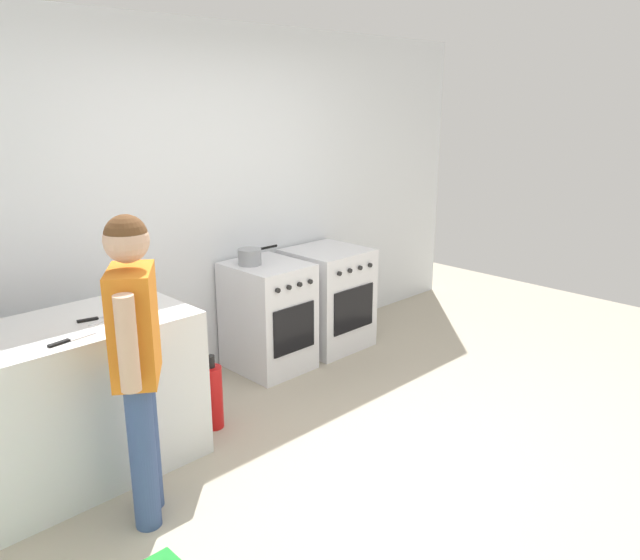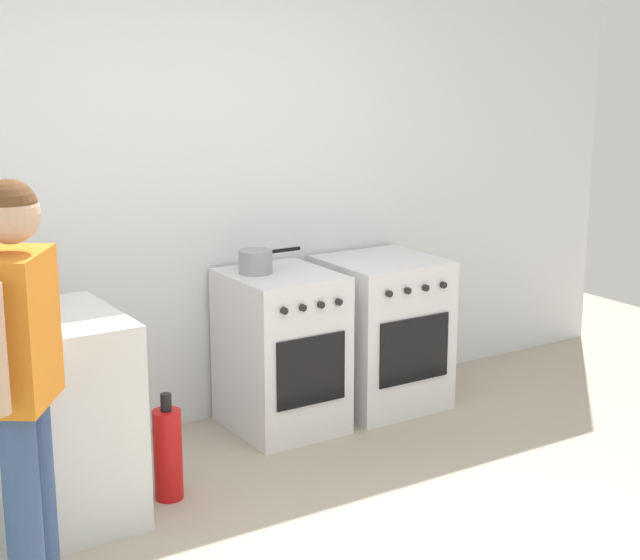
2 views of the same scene
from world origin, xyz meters
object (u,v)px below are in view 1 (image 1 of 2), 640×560
object	(u,v)px
oven_right	(327,298)
person	(136,348)
oven_left	(268,316)
pot	(250,257)
fire_extinguisher	(213,396)
knife_paring	(94,319)
knife_chef	(111,315)
knife_utility	(70,340)

from	to	relation	value
oven_right	person	world-z (taller)	person
oven_left	pot	world-z (taller)	pot
oven_left	fire_extinguisher	xyz separation A→B (m)	(-0.87, -0.48, -0.21)
oven_right	pot	distance (m)	0.91
person	knife_paring	bearing A→B (deg)	83.97
pot	fire_extinguisher	bearing A→B (deg)	-144.44
oven_right	knife_chef	xyz separation A→B (m)	(-2.13, -0.42, 0.48)
pot	person	bearing A→B (deg)	-145.24
knife_paring	fire_extinguisher	world-z (taller)	knife_paring
knife_paring	pot	bearing A→B (deg)	18.21
pot	knife_paring	distance (m)	1.54
oven_right	fire_extinguisher	world-z (taller)	oven_right
knife_utility	knife_paring	world-z (taller)	same
oven_left	pot	distance (m)	0.50
knife_chef	fire_extinguisher	world-z (taller)	knife_chef
oven_right	person	distance (m)	2.54
oven_left	knife_paring	distance (m)	1.69
knife_chef	fire_extinguisher	bearing A→B (deg)	-5.50
knife_chef	knife_paring	xyz separation A→B (m)	(-0.10, 0.01, 0.00)
knife_utility	knife_paring	size ratio (longest dim) A/B	1.20
oven_left	knife_utility	bearing A→B (deg)	-160.89
pot	fire_extinguisher	distance (m)	1.17
oven_left	person	world-z (taller)	person
knife_chef	fire_extinguisher	distance (m)	0.91
knife_chef	person	world-z (taller)	person
fire_extinguisher	oven_left	bearing A→B (deg)	28.78
fire_extinguisher	knife_paring	bearing A→B (deg)	174.60
pot	person	size ratio (longest dim) A/B	0.23
knife_chef	person	distance (m)	0.59
knife_utility	oven_left	bearing A→B (deg)	19.11
person	knife_utility	bearing A→B (deg)	113.58
oven_left	fire_extinguisher	bearing A→B (deg)	-151.22
oven_left	oven_right	distance (m)	0.66
pot	knife_utility	distance (m)	1.82
oven_right	knife_utility	world-z (taller)	knife_utility
knife_utility	knife_paring	xyz separation A→B (m)	(0.22, 0.21, 0.00)
knife_chef	knife_utility	xyz separation A→B (m)	(-0.32, -0.20, 0.00)
knife_utility	knife_chef	bearing A→B (deg)	32.17
oven_right	knife_paring	xyz separation A→B (m)	(-2.23, -0.41, 0.48)
knife_utility	fire_extinguisher	bearing A→B (deg)	8.78
oven_right	knife_chef	distance (m)	2.22
pot	knife_chef	distance (m)	1.45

